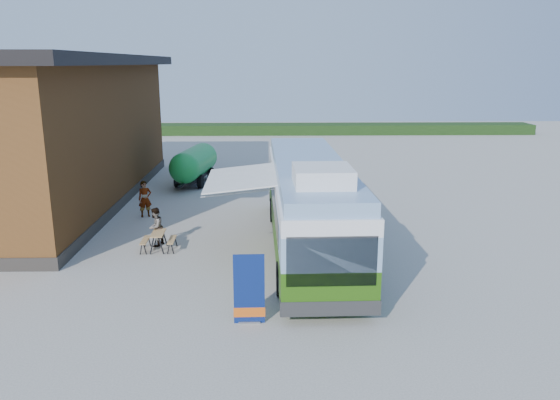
{
  "coord_description": "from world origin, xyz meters",
  "views": [
    {
      "loc": [
        0.93,
        -18.12,
        7.09
      ],
      "look_at": [
        1.41,
        4.49,
        1.4
      ],
      "focal_mm": 35.0,
      "sensor_mm": 36.0,
      "label": 1
    }
  ],
  "objects_px": {
    "bus": "(309,201)",
    "slurry_tanker": "(194,163)",
    "picnic_table": "(158,237)",
    "person_b": "(155,227)",
    "banner": "(249,295)",
    "person_a": "(145,199)"
  },
  "relations": [
    {
      "from": "banner",
      "to": "person_b",
      "type": "relative_size",
      "value": 1.3
    },
    {
      "from": "banner",
      "to": "slurry_tanker",
      "type": "height_order",
      "value": "slurry_tanker"
    },
    {
      "from": "banner",
      "to": "picnic_table",
      "type": "height_order",
      "value": "banner"
    },
    {
      "from": "banner",
      "to": "slurry_tanker",
      "type": "bearing_deg",
      "value": 100.86
    },
    {
      "from": "banner",
      "to": "slurry_tanker",
      "type": "xyz_separation_m",
      "value": [
        -3.9,
        18.31,
        0.43
      ]
    },
    {
      "from": "person_a",
      "to": "person_b",
      "type": "xyz_separation_m",
      "value": [
        1.35,
        -4.29,
        -0.08
      ]
    },
    {
      "from": "banner",
      "to": "person_a",
      "type": "relative_size",
      "value": 1.18
    },
    {
      "from": "bus",
      "to": "banner",
      "type": "bearing_deg",
      "value": -110.0
    },
    {
      "from": "picnic_table",
      "to": "person_a",
      "type": "xyz_separation_m",
      "value": [
        -1.55,
        4.84,
        0.32
      ]
    },
    {
      "from": "bus",
      "to": "picnic_table",
      "type": "bearing_deg",
      "value": 178.62
    },
    {
      "from": "person_b",
      "to": "slurry_tanker",
      "type": "bearing_deg",
      "value": -161.82
    },
    {
      "from": "bus",
      "to": "person_a",
      "type": "distance_m",
      "value": 8.92
    },
    {
      "from": "person_b",
      "to": "slurry_tanker",
      "type": "xyz_separation_m",
      "value": [
        0.04,
        11.55,
        0.49
      ]
    },
    {
      "from": "bus",
      "to": "banner",
      "type": "relative_size",
      "value": 6.5
    },
    {
      "from": "bus",
      "to": "slurry_tanker",
      "type": "xyz_separation_m",
      "value": [
        -6.01,
        12.12,
        -0.67
      ]
    },
    {
      "from": "bus",
      "to": "banner",
      "type": "distance_m",
      "value": 6.63
    },
    {
      "from": "bus",
      "to": "slurry_tanker",
      "type": "distance_m",
      "value": 13.55
    },
    {
      "from": "bus",
      "to": "picnic_table",
      "type": "distance_m",
      "value": 6.01
    },
    {
      "from": "picnic_table",
      "to": "person_b",
      "type": "bearing_deg",
      "value": 108.86
    },
    {
      "from": "bus",
      "to": "person_b",
      "type": "bearing_deg",
      "value": 173.46
    },
    {
      "from": "picnic_table",
      "to": "slurry_tanker",
      "type": "xyz_separation_m",
      "value": [
        -0.16,
        12.1,
        0.73
      ]
    },
    {
      "from": "person_b",
      "to": "slurry_tanker",
      "type": "relative_size",
      "value": 0.26
    }
  ]
}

